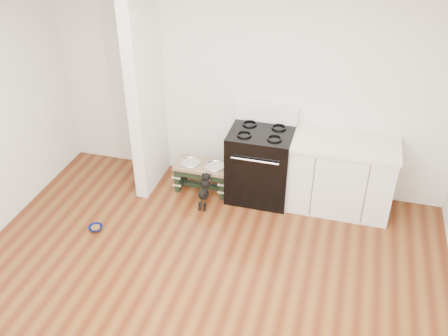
% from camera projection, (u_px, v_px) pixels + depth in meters
% --- Properties ---
extents(ground, '(5.00, 5.00, 0.00)m').
position_uv_depth(ground, '(185.00, 319.00, 4.72)').
color(ground, '#4A1E0D').
rests_on(ground, ground).
extents(room_shell, '(5.00, 5.00, 5.00)m').
position_uv_depth(room_shell, '(176.00, 177.00, 3.85)').
color(room_shell, silver).
rests_on(room_shell, ground).
extents(partition_wall, '(0.15, 0.80, 2.70)m').
position_uv_depth(partition_wall, '(146.00, 87.00, 5.96)').
color(partition_wall, silver).
rests_on(partition_wall, ground).
extents(oven_range, '(0.76, 0.69, 1.14)m').
position_uv_depth(oven_range, '(260.00, 163.00, 6.16)').
color(oven_range, black).
rests_on(oven_range, ground).
extents(cabinet_run, '(1.24, 0.64, 0.91)m').
position_uv_depth(cabinet_run, '(341.00, 176.00, 5.97)').
color(cabinet_run, silver).
rests_on(cabinet_run, ground).
extents(dog_feeder, '(0.69, 0.37, 0.40)m').
position_uv_depth(dog_feeder, '(203.00, 172.00, 6.37)').
color(dog_feeder, black).
rests_on(dog_feeder, ground).
extents(puppy, '(0.12, 0.36, 0.42)m').
position_uv_depth(puppy, '(204.00, 190.00, 6.10)').
color(puppy, black).
rests_on(puppy, ground).
extents(floor_bowl, '(0.18, 0.18, 0.05)m').
position_uv_depth(floor_bowl, '(96.00, 228.00, 5.81)').
color(floor_bowl, '#0C1656').
rests_on(floor_bowl, ground).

